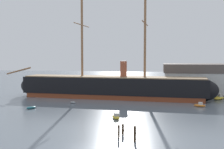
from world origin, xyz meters
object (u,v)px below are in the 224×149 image
object	(u,v)px
dinghy_mid_left	(31,108)
mooring_piling_right_pair	(119,132)
motorboat_far_right	(219,98)
seagull_in_flight	(83,39)
motorboat_near_centre	(116,117)
mooring_piling_nearest	(135,134)
mooring_piling_left_pair	(123,129)
tall_ship	(113,87)
dinghy_alongside_bow	(73,102)
motorboat_alongside_stern	(200,105)

from	to	relation	value
dinghy_mid_left	mooring_piling_right_pair	world-z (taller)	mooring_piling_right_pair
motorboat_far_right	seagull_in_flight	distance (m)	43.63
motorboat_near_centre	mooring_piling_nearest	bearing A→B (deg)	-71.05
motorboat_far_right	mooring_piling_left_pair	bearing A→B (deg)	-118.95
tall_ship	dinghy_mid_left	size ratio (longest dim) A/B	23.91
seagull_in_flight	dinghy_mid_left	bearing A→B (deg)	-142.50
mooring_piling_nearest	motorboat_far_right	bearing A→B (deg)	65.17
tall_ship	dinghy_alongside_bow	distance (m)	14.89
tall_ship	mooring_piling_nearest	xyz separation A→B (m)	(10.52, -43.56, -2.29)
tall_ship	mooring_piling_left_pair	size ratio (longest dim) A/B	36.86
motorboat_near_centre	dinghy_mid_left	size ratio (longest dim) A/B	1.13
dinghy_mid_left	mooring_piling_left_pair	xyz separation A→B (m)	(25.13, -19.32, 0.60)
motorboat_far_right	motorboat_near_centre	bearing A→B (deg)	-130.64
mooring_piling_nearest	dinghy_mid_left	bearing A→B (deg)	140.34
tall_ship	mooring_piling_nearest	size ratio (longest dim) A/B	28.29
motorboat_alongside_stern	motorboat_far_right	world-z (taller)	motorboat_far_right
mooring_piling_left_pair	seagull_in_flight	world-z (taller)	seagull_in_flight
tall_ship	motorboat_near_centre	world-z (taller)	tall_ship
dinghy_alongside_bow	seagull_in_flight	distance (m)	17.42
motorboat_far_right	mooring_piling_left_pair	xyz separation A→B (m)	(-23.33, -42.17, 0.28)
motorboat_far_right	mooring_piling_left_pair	size ratio (longest dim) A/B	2.39
motorboat_far_right	mooring_piling_left_pair	world-z (taller)	mooring_piling_left_pair
mooring_piling_right_pair	mooring_piling_left_pair	bearing A→B (deg)	78.88
tall_ship	dinghy_mid_left	distance (m)	27.01
motorboat_near_centre	motorboat_far_right	world-z (taller)	motorboat_far_right
dinghy_alongside_bow	seagull_in_flight	size ratio (longest dim) A/B	2.25
motorboat_alongside_stern	seagull_in_flight	distance (m)	34.78
dinghy_mid_left	mooring_piling_nearest	xyz separation A→B (m)	(27.38, -22.70, 0.88)
motorboat_alongside_stern	dinghy_alongside_bow	bearing A→B (deg)	-179.92
motorboat_alongside_stern	seagull_in_flight	xyz separation A→B (m)	(-30.36, -1.31, 16.92)
motorboat_near_centre	motorboat_far_right	xyz separation A→B (m)	(26.23, 30.56, 0.20)
mooring_piling_left_pair	mooring_piling_right_pair	bearing A→B (deg)	-101.12
dinghy_alongside_bow	mooring_piling_right_pair	xyz separation A→B (m)	(17.08, -30.87, 0.78)
mooring_piling_nearest	tall_ship	bearing A→B (deg)	103.58
dinghy_mid_left	motorboat_far_right	distance (m)	53.58
mooring_piling_nearest	mooring_piling_right_pair	distance (m)	2.99
dinghy_mid_left	mooring_piling_right_pair	xyz separation A→B (m)	(24.75, -21.28, 0.74)
mooring_piling_nearest	mooring_piling_left_pair	bearing A→B (deg)	123.57
tall_ship	motorboat_alongside_stern	distance (m)	27.01
dinghy_alongside_bow	motorboat_near_centre	bearing A→B (deg)	-49.91
mooring_piling_right_pair	seagull_in_flight	bearing A→B (deg)	115.12
mooring_piling_right_pair	seagull_in_flight	distance (m)	36.54
motorboat_near_centre	dinghy_mid_left	world-z (taller)	motorboat_near_centre
tall_ship	dinghy_alongside_bow	size ratio (longest dim) A/B	28.81
tall_ship	seagull_in_flight	xyz separation A→B (m)	(-5.99, -12.53, 13.86)
motorboat_far_right	seagull_in_flight	world-z (taller)	seagull_in_flight
dinghy_alongside_bow	motorboat_far_right	xyz separation A→B (m)	(40.79, 13.27, 0.36)
motorboat_near_centre	motorboat_far_right	distance (m)	40.27
mooring_piling_right_pair	motorboat_far_right	bearing A→B (deg)	61.75
dinghy_alongside_bow	mooring_piling_right_pair	size ratio (longest dim) A/B	1.12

